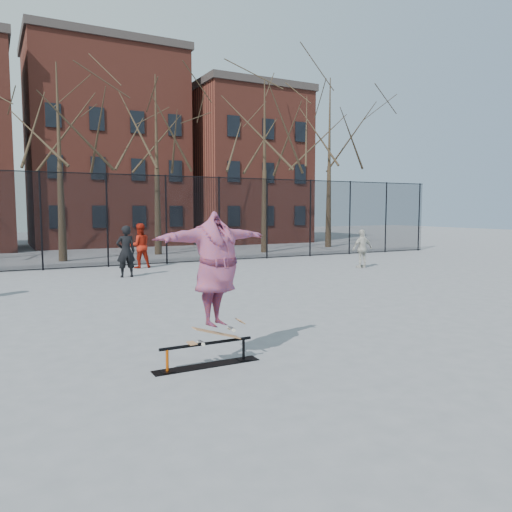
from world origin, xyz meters
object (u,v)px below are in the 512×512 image
skater (216,278)px  skateboard (217,338)px  skate_rail (207,357)px  bystander_black (126,251)px  bystander_white (362,249)px  bystander_red (140,246)px

skater → skateboard: bearing=0.0°
skate_rail → bystander_black: size_ratio=0.93×
skate_rail → skater: bearing=-0.0°
bystander_white → bystander_black: bearing=-8.4°
skater → bystander_red: size_ratio=1.18×
skateboard → skater: bearing=0.0°
bystander_black → bystander_red: bystander_black is taller
skater → bystander_black: (1.19, 11.00, -0.45)m
bystander_red → bystander_white: (8.31, -4.36, -0.13)m
skateboard → bystander_red: bystander_red is taller
skater → bystander_black: size_ratio=1.18×
skater → bystander_black: 11.07m
bystander_black → bystander_white: 9.67m
skate_rail → bystander_black: (1.36, 11.00, 0.79)m
bystander_white → skateboard: bearing=42.9°
skater → bystander_red: skater is taller
skateboard → bystander_white: size_ratio=0.53×
skateboard → skater: (0.00, 0.00, 0.95)m
bystander_white → skate_rail: bearing=42.4°
skateboard → bystander_red: (2.39, 13.59, 0.50)m
skate_rail → skater: size_ratio=0.79×
skateboard → bystander_black: 11.07m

